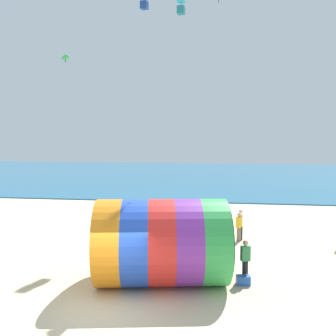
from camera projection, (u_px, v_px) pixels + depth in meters
ground_plane at (110, 308)px, 12.88m from camera, size 120.00×120.00×0.00m
sea at (190, 175)px, 52.02m from camera, size 120.00×40.00×0.10m
giant_inflatable_tube at (162, 242)px, 14.78m from camera, size 5.61×4.18×3.39m
kite_handler at (245, 260)px, 15.18m from camera, size 0.41×0.33×1.68m
kite_cyan_box at (181, 4)px, 24.15m from camera, size 0.52×0.52×1.33m
kite_green_parafoil at (65, 57)px, 29.55m from camera, size 1.14×1.11×0.60m
bystander_mid_beach at (241, 224)px, 20.89m from camera, size 0.24×0.37×1.74m
bystander_far_left at (239, 227)px, 20.63m from camera, size 0.37×0.42×1.61m
cooler_box at (243, 280)px, 14.82m from camera, size 0.57×0.44×0.36m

